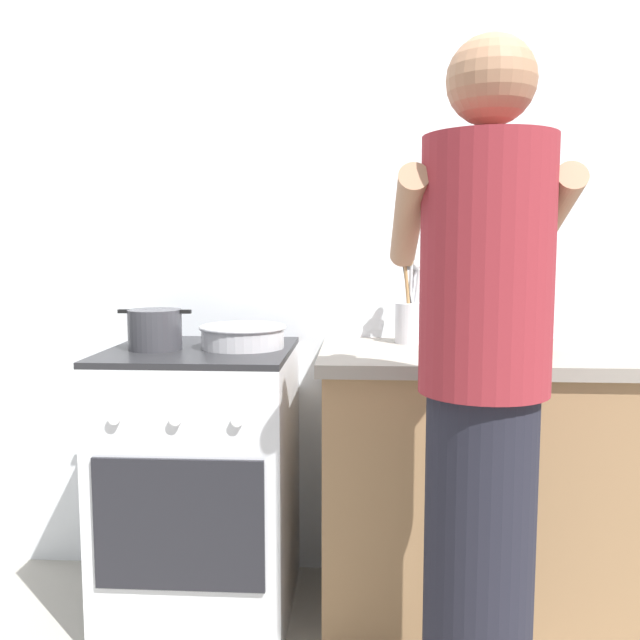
% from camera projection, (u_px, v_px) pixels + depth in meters
% --- Properties ---
extents(ground, '(6.00, 6.00, 0.00)m').
position_uv_depth(ground, '(302.00, 634.00, 2.16)').
color(ground, gray).
extents(back_wall, '(3.20, 0.10, 2.50)m').
position_uv_depth(back_wall, '(366.00, 242.00, 2.51)').
color(back_wall, silver).
rests_on(back_wall, ground).
extents(countertop, '(1.00, 0.60, 0.90)m').
position_uv_depth(countertop, '(472.00, 485.00, 2.23)').
color(countertop, '#99724C').
rests_on(countertop, ground).
extents(stove_range, '(0.60, 0.62, 0.90)m').
position_uv_depth(stove_range, '(203.00, 480.00, 2.28)').
color(stove_range, silver).
rests_on(stove_range, ground).
extents(pot, '(0.24, 0.17, 0.13)m').
position_uv_depth(pot, '(155.00, 329.00, 2.20)').
color(pot, '#38383D').
rests_on(pot, stove_range).
extents(mixing_bowl, '(0.29, 0.29, 0.08)m').
position_uv_depth(mixing_bowl, '(243.00, 335.00, 2.24)').
color(mixing_bowl, '#B7B7BC').
rests_on(mixing_bowl, stove_range).
extents(utensil_crock, '(0.10, 0.10, 0.32)m').
position_uv_depth(utensil_crock, '(410.00, 314.00, 2.34)').
color(utensil_crock, silver).
rests_on(utensil_crock, countertop).
extents(spice_bottle, '(0.04, 0.04, 0.09)m').
position_uv_depth(spice_bottle, '(496.00, 341.00, 2.11)').
color(spice_bottle, silver).
rests_on(spice_bottle, countertop).
extents(oil_bottle, '(0.07, 0.07, 0.24)m').
position_uv_depth(oil_bottle, '(542.00, 321.00, 2.13)').
color(oil_bottle, gold).
rests_on(oil_bottle, countertop).
extents(person, '(0.41, 0.50, 1.70)m').
position_uv_depth(person, '(482.00, 408.00, 1.57)').
color(person, black).
rests_on(person, ground).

